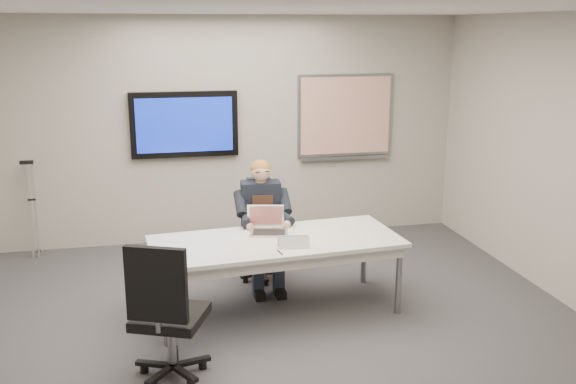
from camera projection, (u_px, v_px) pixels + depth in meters
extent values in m
cube|color=#333436|center=(271.00, 346.00, 5.49)|extent=(6.00, 6.00, 0.02)
cube|color=silver|center=(269.00, 7.00, 4.79)|extent=(6.00, 6.00, 0.02)
cube|color=#A9A599|center=(225.00, 131.00, 7.98)|extent=(6.00, 0.02, 2.80)
cube|color=white|center=(276.00, 241.00, 6.02)|extent=(2.40, 1.16, 0.04)
cube|color=silver|center=(276.00, 249.00, 6.04)|extent=(2.30, 1.06, 0.10)
cylinder|color=gray|center=(166.00, 309.00, 5.42)|extent=(0.06, 0.06, 0.68)
cylinder|color=gray|center=(399.00, 280.00, 6.04)|extent=(0.06, 0.06, 0.68)
cylinder|color=gray|center=(156.00, 274.00, 6.18)|extent=(0.06, 0.06, 0.68)
cylinder|color=gray|center=(364.00, 252.00, 6.80)|extent=(0.06, 0.06, 0.68)
cube|color=black|center=(184.00, 124.00, 7.80)|extent=(1.30, 0.08, 0.80)
cube|color=#0D1F93|center=(185.00, 125.00, 7.76)|extent=(1.16, 0.01, 0.66)
cube|color=gray|center=(345.00, 115.00, 8.23)|extent=(1.25, 0.04, 1.05)
cube|color=white|center=(346.00, 116.00, 8.21)|extent=(1.18, 0.01, 0.98)
cube|color=gray|center=(345.00, 158.00, 8.34)|extent=(1.18, 0.05, 0.04)
cylinder|color=gray|center=(261.00, 257.00, 6.91)|extent=(0.05, 0.05, 0.32)
cube|color=black|center=(261.00, 242.00, 6.87)|extent=(0.50, 0.50, 0.06)
cube|color=black|center=(261.00, 211.00, 6.99)|extent=(0.38, 0.13, 0.47)
cylinder|color=gray|center=(172.00, 340.00, 4.96)|extent=(0.07, 0.07, 0.39)
cube|color=black|center=(171.00, 316.00, 4.91)|extent=(0.66, 0.66, 0.08)
cube|color=black|center=(156.00, 285.00, 4.59)|extent=(0.44, 0.23, 0.57)
cube|color=black|center=(261.00, 208.00, 6.75)|extent=(0.42, 0.26, 0.56)
cube|color=#3B2318|center=(263.00, 208.00, 6.62)|extent=(0.21, 0.03, 0.27)
sphere|color=#DAA885|center=(261.00, 171.00, 6.62)|extent=(0.20, 0.20, 0.20)
ellipsoid|color=#975726|center=(261.00, 168.00, 6.63)|extent=(0.21, 0.21, 0.18)
cube|color=silver|center=(269.00, 233.00, 6.17)|extent=(0.40, 0.32, 0.02)
cube|color=black|center=(269.00, 232.00, 6.16)|extent=(0.33, 0.24, 0.00)
cube|color=silver|center=(266.00, 216.00, 6.29)|extent=(0.37, 0.16, 0.24)
cube|color=red|center=(266.00, 216.00, 6.29)|extent=(0.32, 0.13, 0.20)
cylinder|color=black|center=(280.00, 252.00, 5.66)|extent=(0.03, 0.13, 0.01)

